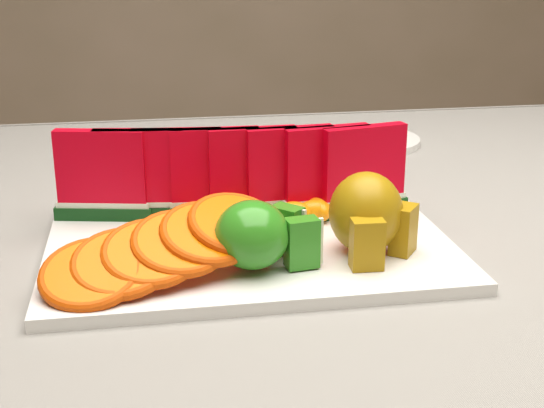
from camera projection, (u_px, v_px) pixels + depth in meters
The scene contains 11 objects.
table at pixel (318, 291), 0.92m from camera, with size 1.40×0.90×0.75m.
tablecloth at pixel (320, 243), 0.90m from camera, with size 1.53×1.03×0.20m.
platter at pixel (248, 242), 0.77m from camera, with size 0.40×0.30×0.01m.
apple_cluster at pixel (259, 235), 0.68m from camera, with size 0.11×0.09×0.06m.
pear_cluster at pixel (368, 215), 0.72m from camera, with size 0.10×0.09×0.08m.
side_plate at pixel (361, 140), 1.17m from camera, with size 0.22×0.22×0.01m.
fork at pixel (125, 172), 1.02m from camera, with size 0.07×0.19×0.00m.
watermelon_row at pixel (234, 175), 0.81m from camera, with size 0.39×0.07×0.10m.
orange_fan_front at pixel (166, 248), 0.67m from camera, with size 0.24×0.15×0.06m.
orange_fan_back at pixel (245, 179), 0.89m from camera, with size 0.35×0.12×0.05m.
tangerine_segments at pixel (246, 217), 0.79m from camera, with size 0.20×0.07×0.02m.
Camera 1 is at (-0.20, -0.81, 1.05)m, focal length 50.00 mm.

